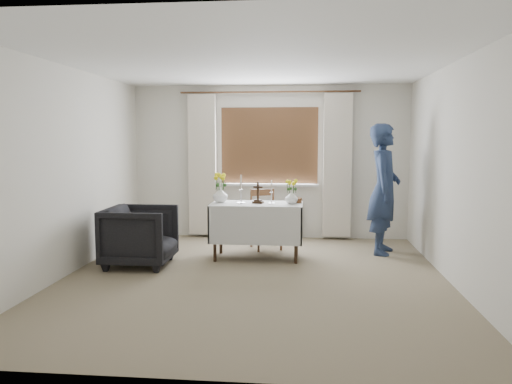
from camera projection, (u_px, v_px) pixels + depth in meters
ground at (254, 279)px, 5.87m from camera, size 5.00×5.00×0.00m
altar_table at (257, 231)px, 6.82m from camera, size 1.24×0.64×0.76m
wooden_chair at (266, 219)px, 7.41m from camera, size 0.54×0.54×0.88m
armchair at (140, 236)px, 6.43m from camera, size 0.86×0.84×0.78m
person at (384, 189)px, 7.07m from camera, size 0.59×0.76×1.85m
radiator at (269, 220)px, 8.23m from camera, size 1.10×0.10×0.60m
wooden_cross at (258, 192)px, 6.76m from camera, size 0.16×0.13×0.30m
candlestick_left at (241, 189)px, 6.75m from camera, size 0.14×0.14×0.39m
candlestick_right at (271, 192)px, 6.72m from camera, size 0.12×0.12×0.32m
flower_vase_left at (220, 195)px, 6.85m from camera, size 0.23×0.23×0.21m
flower_vase_right at (292, 197)px, 6.70m from camera, size 0.21×0.21×0.18m
wicker_basket at (296, 200)px, 6.84m from camera, size 0.21×0.21×0.07m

